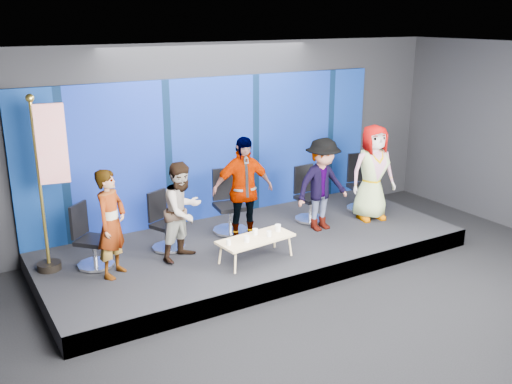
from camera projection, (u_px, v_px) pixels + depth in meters
ground at (347, 321)px, 7.68m from camera, size 10.00×10.00×0.00m
room_walls at (356, 145)px, 6.96m from camera, size 10.02×8.02×3.51m
riser at (253, 248)px, 9.69m from camera, size 7.00×3.00×0.30m
backdrop at (213, 149)px, 10.45m from camera, size 7.00×0.08×2.60m
chair_a at (91, 246)px, 8.55m from camera, size 0.78×0.78×0.99m
panelist_a at (111, 223)px, 8.13m from camera, size 0.69×0.68×1.60m
chair_b at (166, 230)px, 9.21m from camera, size 0.71×0.71×0.96m
panelist_b at (183, 211)px, 8.73m from camera, size 0.93×0.84×1.55m
chair_c at (229, 212)px, 9.94m from camera, size 0.71×0.71×1.10m
panelist_c at (243, 190)px, 9.36m from camera, size 1.10×0.59×1.79m
chair_d at (309, 203)px, 10.51m from camera, size 0.60×0.60×1.02m
panelist_d at (322, 185)px, 9.92m from camera, size 1.09×0.66×1.65m
chair_e at (362, 192)px, 11.07m from camera, size 0.73×0.73×1.09m
panelist_e at (373, 173)px, 10.44m from camera, size 0.96×0.73×1.77m
coffee_table at (256, 239)px, 8.77m from camera, size 1.25×0.63×0.37m
mug_a at (229, 242)px, 8.47m from camera, size 0.07×0.07×0.08m
mug_b at (247, 239)px, 8.59m from camera, size 0.09×0.09×0.10m
mug_c at (255, 232)px, 8.87m from camera, size 0.08×0.08×0.10m
mug_d at (269, 234)px, 8.80m from camera, size 0.08×0.08×0.09m
mug_e at (278, 228)px, 9.01m from camera, size 0.09×0.09×0.11m
flag_stand at (49, 180)px, 8.16m from camera, size 0.60×0.35×2.62m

